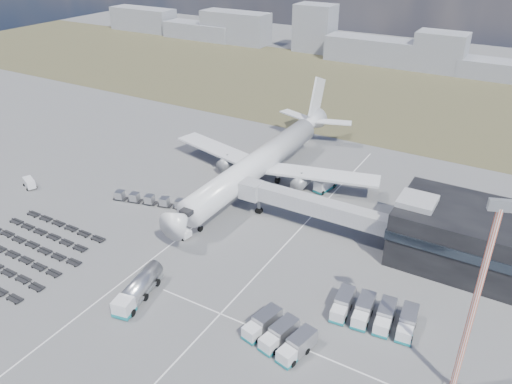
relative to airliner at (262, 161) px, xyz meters
The scene contains 16 objects.
ground 32.81m from the airliner, 90.00° to the right, with size 420.00×420.00×0.00m, color #565659.
grass_strip 77.80m from the airliner, 90.00° to the left, with size 420.00×90.00×0.01m, color #46442A.
lane_markings 31.41m from the airliner, 71.60° to the right, with size 47.12×110.00×0.01m.
terminal 48.51m from the airliner, ahead, with size 30.40×16.40×11.00m.
jet_bridge 19.89m from the airliner, 36.93° to the right, with size 30.30×3.80×7.05m.
airliner is the anchor object (origin of this frame).
skyline 120.34m from the airliner, 89.66° to the left, with size 303.50×23.40×22.83m.
fuel_tanker 43.98m from the airliner, 86.02° to the right, with size 4.76×11.25×3.53m.
pushback_tug 27.06m from the airliner, 93.98° to the right, with size 3.48×1.96×1.55m, color silver.
utility_van 51.40m from the airliner, 146.85° to the right, with size 3.86×1.75×2.10m, color silver.
catering_truck 14.80m from the airliner, 16.01° to the left, with size 3.49×6.10×2.63m.
service_trucks_near 48.84m from the airliner, 57.36° to the right, with size 9.73×8.14×2.60m.
service_trucks_far 47.34m from the airliner, 39.85° to the right, with size 12.28×7.57×2.60m.
uld_row 24.39m from the airliner, 124.09° to the right, with size 19.65×6.58×1.80m.
baggage_dollies 51.21m from the airliner, 117.98° to the right, with size 24.82×19.96×0.64m.
floodlight_mast 61.67m from the airliner, 37.12° to the right, with size 2.58×2.10×27.20m.
Camera 1 is at (49.34, -54.41, 51.60)m, focal length 35.00 mm.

